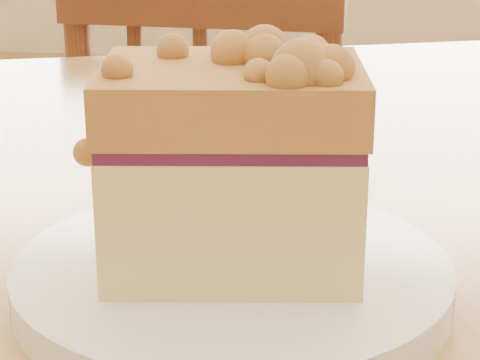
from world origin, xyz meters
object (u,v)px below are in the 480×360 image
(plate, at_px, (232,279))
(cake_slice, at_px, (230,157))
(cafe_chair_main, at_px, (225,253))
(cafe_table_main, at_px, (227,309))

(plate, height_order, cake_slice, cake_slice)
(cafe_chair_main, xyz_separation_m, plate, (0.12, -0.78, 0.34))
(plate, distance_m, cake_slice, 0.06)
(plate, xyz_separation_m, cake_slice, (-0.00, -0.00, 0.06))
(cake_slice, bearing_deg, cafe_table_main, 92.23)
(cafe_chair_main, xyz_separation_m, cake_slice, (0.12, -0.78, 0.40))
(cafe_table_main, height_order, plate, plate)
(cafe_table_main, bearing_deg, cake_slice, -99.66)
(cake_slice, bearing_deg, cafe_chair_main, 91.85)
(cafe_chair_main, height_order, cake_slice, cake_slice)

